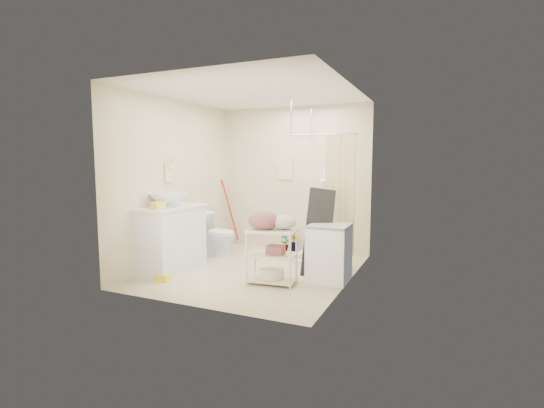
{
  "coord_description": "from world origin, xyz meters",
  "views": [
    {
      "loc": [
        2.55,
        -5.15,
        1.63
      ],
      "look_at": [
        0.16,
        0.25,
        0.98
      ],
      "focal_mm": 26.0,
      "sensor_mm": 36.0,
      "label": 1
    }
  ],
  "objects_px": {
    "vanity": "(170,238)",
    "laundry_rack": "(272,251)",
    "washing_machine": "(329,253)",
    "toilet": "(216,234)"
  },
  "relations": [
    {
      "from": "vanity",
      "to": "laundry_rack",
      "type": "xyz_separation_m",
      "value": [
        1.63,
        0.03,
        -0.04
      ]
    },
    {
      "from": "washing_machine",
      "to": "laundry_rack",
      "type": "height_order",
      "value": "laundry_rack"
    },
    {
      "from": "toilet",
      "to": "laundry_rack",
      "type": "relative_size",
      "value": 0.85
    },
    {
      "from": "vanity",
      "to": "washing_machine",
      "type": "bearing_deg",
      "value": 11.88
    },
    {
      "from": "laundry_rack",
      "to": "washing_machine",
      "type": "bearing_deg",
      "value": 26.75
    },
    {
      "from": "washing_machine",
      "to": "vanity",
      "type": "bearing_deg",
      "value": -169.52
    },
    {
      "from": "laundry_rack",
      "to": "vanity",
      "type": "bearing_deg",
      "value": 174.94
    },
    {
      "from": "toilet",
      "to": "laundry_rack",
      "type": "distance_m",
      "value": 1.85
    },
    {
      "from": "vanity",
      "to": "toilet",
      "type": "relative_size",
      "value": 1.47
    },
    {
      "from": "vanity",
      "to": "toilet",
      "type": "distance_m",
      "value": 1.1
    }
  ]
}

